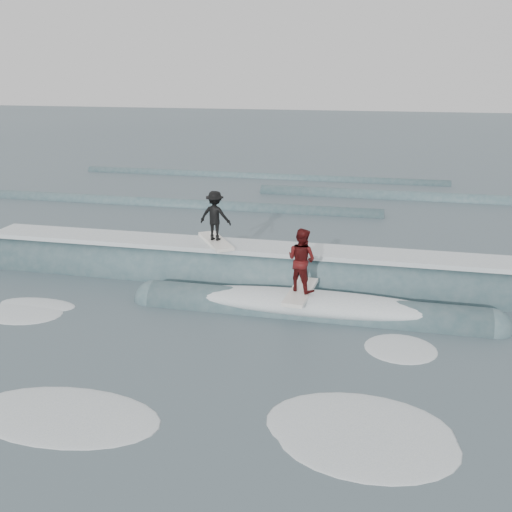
# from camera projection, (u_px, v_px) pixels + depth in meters

# --- Properties ---
(ground) EXTENTS (160.00, 160.00, 0.00)m
(ground) POSITION_uv_depth(u_px,v_px,m) (215.00, 359.00, 12.86)
(ground) COLOR #3E505B
(ground) RESTS_ON ground
(breaking_wave) EXTENTS (21.84, 3.81, 2.06)m
(breaking_wave) POSITION_uv_depth(u_px,v_px,m) (271.00, 284.00, 17.21)
(breaking_wave) COLOR #37555D
(breaking_wave) RESTS_ON ground
(surfer_black) EXTENTS (1.57, 1.97, 1.62)m
(surfer_black) POSITION_uv_depth(u_px,v_px,m) (215.00, 219.00, 17.37)
(surfer_black) COLOR white
(surfer_black) RESTS_ON ground
(surfer_red) EXTENTS (1.03, 2.04, 1.79)m
(surfer_red) POSITION_uv_depth(u_px,v_px,m) (301.00, 263.00, 14.86)
(surfer_red) COLOR white
(surfer_red) RESTS_ON ground
(whitewater) EXTENTS (11.98, 6.31, 0.10)m
(whitewater) POSITION_uv_depth(u_px,v_px,m) (203.00, 384.00, 11.82)
(whitewater) COLOR white
(whitewater) RESTS_ON ground
(far_swells) EXTENTS (37.62, 8.65, 0.80)m
(far_swells) POSITION_uv_depth(u_px,v_px,m) (316.00, 196.00, 29.18)
(far_swells) COLOR #37555D
(far_swells) RESTS_ON ground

